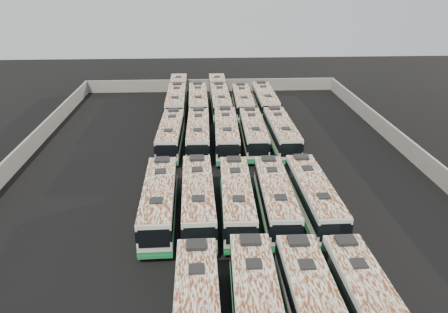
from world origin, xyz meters
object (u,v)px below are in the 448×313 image
bus_midfront_left (198,199)px  bus_midback_center (226,134)px  bus_midfront_far_right (314,197)px  bus_back_center (219,96)px  bus_midfront_right (275,198)px  bus_back_right (243,102)px  bus_midback_far_left (171,135)px  bus_midback_far_right (281,133)px  bus_midfront_center (237,199)px  bus_back_left (198,102)px  bus_back_far_right (265,101)px  bus_midfront_far_left (159,201)px  bus_back_far_left (177,97)px  bus_midback_left (198,134)px  bus_midback_right (253,133)px

bus_midfront_left → bus_midback_center: (3.43, 16.51, 0.01)m
bus_midfront_far_right → bus_back_center: bus_back_center is taller
bus_midfront_right → bus_back_right: (-0.02, 30.71, 0.00)m
bus_midfront_right → bus_midback_far_left: 19.62m
bus_back_center → bus_back_right: bearing=-46.3°
bus_midfront_left → bus_midback_far_right: bearing=57.2°
bus_midfront_right → bus_midfront_center: bearing=-177.6°
bus_back_right → bus_back_left: bearing=-179.9°
bus_back_right → bus_midfront_left: bearing=-101.3°
bus_back_center → bus_midback_far_left: bearing=-111.4°
bus_midfront_right → bus_midfront_far_right: (3.41, -0.03, 0.04)m
bus_midfront_far_right → bus_back_center: 34.96m
bus_back_far_right → bus_midfront_far_right: bearing=-89.5°
bus_midfront_far_left → bus_midfront_center: bus_midfront_far_left is taller
bus_midfront_left → bus_back_far_left: 34.38m
bus_midfront_far_left → bus_back_far_left: bus_back_far_left is taller
bus_midfront_center → bus_midback_center: bearing=91.2°
bus_midfront_far_right → bus_midback_far_left: 21.60m
bus_midfront_right → bus_back_right: bearing=91.4°
bus_midback_left → bus_back_center: (3.33, 17.61, 0.02)m
bus_midfront_left → bus_back_center: 34.38m
bus_midfront_far_right → bus_back_left: bus_back_left is taller
bus_midfront_far_right → bus_back_far_left: (-13.58, 34.28, 0.05)m
bus_midfront_far_right → bus_midfront_right: bearing=178.9°
bus_midback_center → bus_back_center: 17.71m
bus_midfront_center → bus_back_left: size_ratio=0.97×
bus_back_left → bus_back_center: size_ratio=0.65×
bus_midback_center → bus_midback_far_right: bus_midback_center is taller
bus_midback_center → bus_back_left: bus_midback_center is taller
bus_midback_right → bus_midback_far_right: bearing=-3.4°
bus_midfront_center → bus_midback_left: size_ratio=0.99×
bus_midback_center → bus_midback_right: bearing=5.2°
bus_midfront_center → bus_midback_right: (3.41, 16.83, -0.01)m
bus_midback_far_left → bus_midback_right: bus_midback_right is taller
bus_midfront_far_right → bus_midback_right: bearing=100.9°
bus_midfront_center → bus_midfront_right: (3.43, 0.06, -0.02)m
bus_midfront_left → bus_back_right: 31.42m
bus_midback_left → bus_back_center: 17.92m
bus_midfront_far_left → bus_back_center: (6.68, 34.35, 0.01)m
bus_midfront_center → bus_midback_far_left: (-6.72, 16.85, -0.01)m
bus_midfront_far_left → bus_back_left: (3.31, 30.94, 0.03)m
bus_midfront_center → bus_back_center: (-0.03, 34.31, 0.05)m
bus_midback_left → bus_midback_right: 6.77m
bus_midback_right → bus_back_center: 17.82m
bus_midfront_right → bus_midback_far_left: bus_midback_far_left is taller
bus_midfront_left → bus_back_left: 30.81m
bus_midfront_far_left → bus_midfront_left: (3.34, 0.14, 0.01)m
bus_midback_right → bus_midback_far_right: bus_midback_far_right is taller
bus_back_right → bus_midfront_far_right: bearing=-82.4°
bus_back_far_left → bus_midfront_right: bearing=-73.8°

